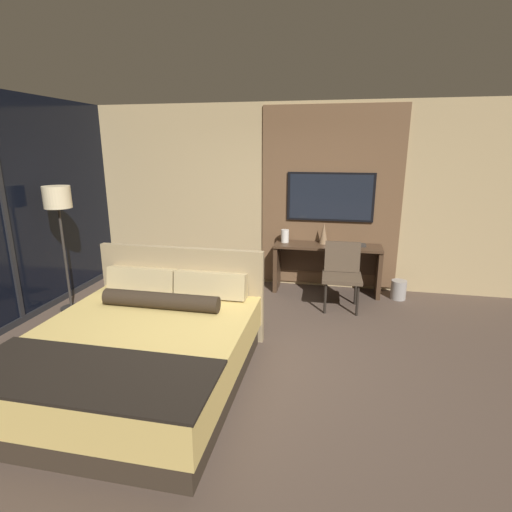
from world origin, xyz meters
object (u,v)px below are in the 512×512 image
object	(u,v)px
tv	(330,197)
waste_bin	(398,290)
desk_chair	(342,270)
vase_tall	(324,233)
floor_lamp	(58,207)
desk	(327,260)
book	(358,245)
vase_short	(285,236)
bed	(142,351)

from	to	relation	value
tv	waste_bin	xyz separation A→B (m)	(1.05, -0.31, -1.29)
desk_chair	vase_tall	bearing A→B (deg)	113.19
vase_tall	desk_chair	bearing A→B (deg)	-65.42
desk_chair	vase_tall	distance (m)	0.78
floor_lamp	desk	bearing A→B (deg)	22.78
desk	tv	distance (m)	0.95
book	floor_lamp	bearing A→B (deg)	-159.55
vase_short	waste_bin	size ratio (longest dim) A/B	0.70
desk_chair	vase_short	xyz separation A→B (m)	(-0.87, 0.60, 0.30)
waste_bin	tv	bearing A→B (deg)	163.62
vase_tall	book	distance (m)	0.53
bed	vase_tall	distance (m)	3.33
floor_lamp	book	distance (m)	4.15
desk	vase_short	bearing A→B (deg)	177.46
tv	waste_bin	bearing A→B (deg)	-16.38
bed	desk_chair	size ratio (longest dim) A/B	2.50
desk	desk_chair	world-z (taller)	desk_chair
vase_tall	waste_bin	world-z (taller)	vase_tall
waste_bin	floor_lamp	bearing A→B (deg)	-163.63
desk_chair	vase_tall	world-z (taller)	vase_tall
desk	waste_bin	xyz separation A→B (m)	(1.05, -0.12, -0.35)
bed	vase_short	distance (m)	3.07
bed	floor_lamp	world-z (taller)	floor_lamp
desk	waste_bin	size ratio (longest dim) A/B	5.64
vase_short	waste_bin	bearing A→B (deg)	-5.00
vase_short	bed	bearing A→B (deg)	-108.46
floor_lamp	vase_short	bearing A→B (deg)	27.94
floor_lamp	vase_tall	size ratio (longest dim) A/B	5.25
desk	bed	bearing A→B (deg)	-119.56
desk	desk_chair	bearing A→B (deg)	-68.98
floor_lamp	vase_short	distance (m)	3.16
tv	book	bearing A→B (deg)	-22.53
desk	vase_tall	world-z (taller)	vase_tall
desk	tv	xyz separation A→B (m)	(-0.00, 0.19, 0.94)
bed	floor_lamp	xyz separation A→B (m)	(-1.79, 1.41, 1.09)
bed	vase_tall	xyz separation A→B (m)	(1.54, 2.89, 0.58)
desk	vase_short	xyz separation A→B (m)	(-0.65, 0.03, 0.34)
floor_lamp	waste_bin	size ratio (longest dim) A/B	5.99
tv	waste_bin	size ratio (longest dim) A/B	4.61
desk	desk_chair	xyz separation A→B (m)	(0.22, -0.57, 0.04)
tv	waste_bin	distance (m)	1.69
vase_short	vase_tall	bearing A→B (deg)	2.60
desk_chair	waste_bin	xyz separation A→B (m)	(0.83, 0.45, -0.40)
vase_short	desk	bearing A→B (deg)	-2.54
vase_short	book	bearing A→B (deg)	-1.25
vase_tall	vase_short	xyz separation A→B (m)	(-0.59, -0.03, -0.06)
floor_lamp	book	bearing A→B (deg)	20.45
desk_chair	bed	bearing A→B (deg)	-130.31
desk	desk_chair	distance (m)	0.61
floor_lamp	tv	bearing A→B (deg)	25.43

